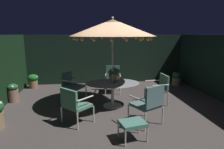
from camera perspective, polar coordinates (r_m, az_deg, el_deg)
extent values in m
cube|color=#453E3C|center=(5.87, 1.85, -10.08)|extent=(7.52, 6.92, 0.02)
cube|color=black|center=(8.80, -1.66, 4.67)|extent=(7.52, 0.30, 2.15)
cylinder|color=beige|center=(6.04, 0.16, -9.17)|extent=(0.57, 0.57, 0.03)
cylinder|color=beige|center=(5.93, 0.16, -6.06)|extent=(0.09, 0.09, 0.72)
ellipsoid|color=#90969D|center=(5.82, 0.17, -2.55)|extent=(1.64, 1.19, 0.03)
cylinder|color=silver|center=(5.73, 0.17, 1.41)|extent=(0.06, 0.06, 2.29)
cone|color=tan|center=(5.64, 0.18, 13.64)|extent=(2.46, 2.46, 0.47)
sphere|color=silver|center=(5.65, 0.18, 16.42)|extent=(0.07, 0.07, 0.07)
sphere|color=#F9DB8C|center=(5.88, 10.95, 10.44)|extent=(0.09, 0.09, 0.09)
sphere|color=#F9DB8C|center=(6.23, 9.17, 10.58)|extent=(0.09, 0.09, 0.09)
sphere|color=#F9DB8C|center=(6.46, 7.12, 10.68)|extent=(0.09, 0.09, 0.09)
sphere|color=#F9DB8C|center=(6.67, 3.46, 10.79)|extent=(0.09, 0.09, 0.09)
sphere|color=#F9DB8C|center=(6.73, 0.31, 10.82)|extent=(0.09, 0.09, 0.09)
sphere|color=#F9DB8C|center=(6.67, -3.03, 10.79)|extent=(0.09, 0.09, 0.09)
sphere|color=#F9DB8C|center=(6.51, -6.15, 10.71)|extent=(0.09, 0.09, 0.09)
sphere|color=#F9DB8C|center=(6.25, -8.68, 10.60)|extent=(0.09, 0.09, 0.09)
sphere|color=#F9DB8C|center=(5.96, -10.30, 10.48)|extent=(0.09, 0.09, 0.09)
sphere|color=#F9DB8C|center=(5.55, -11.17, 10.36)|extent=(0.09, 0.09, 0.09)
sphere|color=#F9DB8C|center=(5.17, -10.47, 10.28)|extent=(0.09, 0.09, 0.09)
sphere|color=#F9DB8C|center=(4.92, -8.95, 10.26)|extent=(0.09, 0.09, 0.09)
sphere|color=#F9DB8C|center=(4.66, -5.31, 10.26)|extent=(0.09, 0.09, 0.09)
sphere|color=#F9DB8C|center=(4.55, -0.09, 10.27)|extent=(0.09, 0.09, 0.09)
sphere|color=#F9DB8C|center=(4.61, 4.29, 10.26)|extent=(0.09, 0.09, 0.09)
sphere|color=#F9DB8C|center=(4.84, 8.51, 10.24)|extent=(0.09, 0.09, 0.09)
sphere|color=#F9DB8C|center=(5.13, 10.63, 10.26)|extent=(0.09, 0.09, 0.09)
sphere|color=#F9DB8C|center=(5.46, 11.49, 10.32)|extent=(0.09, 0.09, 0.09)
cylinder|color=tan|center=(5.93, 0.68, -1.68)|extent=(0.15, 0.15, 0.09)
cylinder|color=tan|center=(5.91, 0.68, -0.65)|extent=(0.33, 0.33, 0.13)
ellipsoid|color=#2B5D33|center=(5.88, 0.68, 0.74)|extent=(0.36, 0.36, 0.22)
sphere|color=#A93180|center=(5.86, 0.69, 1.52)|extent=(0.13, 0.13, 0.13)
cylinder|color=silver|center=(7.04, 2.45, -4.50)|extent=(0.04, 0.04, 0.40)
cylinder|color=silver|center=(7.04, -1.99, -4.48)|extent=(0.04, 0.04, 0.40)
cylinder|color=silver|center=(7.61, 2.30, -3.24)|extent=(0.04, 0.04, 0.40)
cylinder|color=silver|center=(7.61, -1.80, -3.23)|extent=(0.04, 0.04, 0.40)
cube|color=#4C7469|center=(7.26, 0.24, -2.06)|extent=(0.61, 0.64, 0.07)
cube|color=#4C7469|center=(7.47, 0.26, 0.66)|extent=(0.52, 0.13, 0.52)
cylinder|color=silver|center=(7.21, 2.40, -0.25)|extent=(0.12, 0.56, 0.04)
cylinder|color=silver|center=(7.21, -1.92, -0.24)|extent=(0.12, 0.56, 0.04)
cylinder|color=beige|center=(6.70, -7.64, -5.35)|extent=(0.04, 0.04, 0.43)
cylinder|color=beige|center=(6.26, -10.27, -6.67)|extent=(0.04, 0.04, 0.43)
cylinder|color=beige|center=(7.02, -11.80, -4.69)|extent=(0.04, 0.04, 0.43)
cylinder|color=beige|center=(6.60, -14.57, -5.89)|extent=(0.04, 0.04, 0.43)
cube|color=#446D6B|center=(6.57, -11.17, -3.56)|extent=(0.78, 0.76, 0.07)
cube|color=#446D6B|center=(6.67, -13.26, -1.21)|extent=(0.33, 0.48, 0.43)
cylinder|color=beige|center=(6.73, -9.92, -0.93)|extent=(0.50, 0.33, 0.04)
cylinder|color=beige|center=(6.29, -12.68, -1.94)|extent=(0.50, 0.33, 0.04)
cylinder|color=silver|center=(5.40, -10.06, -9.85)|extent=(0.04, 0.04, 0.41)
cylinder|color=silver|center=(5.00, -5.45, -11.55)|extent=(0.04, 0.04, 0.41)
cylinder|color=silver|center=(5.09, -14.65, -11.44)|extent=(0.04, 0.04, 0.41)
cylinder|color=silver|center=(4.67, -10.14, -13.48)|extent=(0.04, 0.04, 0.41)
cube|color=#4A7C64|center=(4.94, -10.20, -8.98)|extent=(0.78, 0.78, 0.07)
cube|color=#4A7C64|center=(4.70, -12.66, -6.89)|extent=(0.43, 0.45, 0.44)
cylinder|color=silver|center=(5.08, -12.53, -5.53)|extent=(0.40, 0.38, 0.04)
cylinder|color=silver|center=(4.65, -7.88, -7.00)|extent=(0.40, 0.38, 0.04)
cylinder|color=silver|center=(4.98, 4.83, -11.40)|extent=(0.04, 0.04, 0.44)
cylinder|color=silver|center=(5.36, 9.81, -9.82)|extent=(0.04, 0.04, 0.44)
cylinder|color=silver|center=(4.58, 9.74, -13.70)|extent=(0.04, 0.04, 0.44)
cylinder|color=silver|center=(4.99, 14.73, -11.73)|extent=(0.04, 0.04, 0.44)
cube|color=#4D6D6B|center=(4.87, 9.89, -8.84)|extent=(0.78, 0.78, 0.07)
cube|color=#4D6D6B|center=(4.59, 12.54, -6.45)|extent=(0.53, 0.32, 0.51)
cylinder|color=silver|center=(4.60, 7.33, -7.05)|extent=(0.29, 0.52, 0.04)
cylinder|color=silver|center=(5.01, 12.42, -5.66)|extent=(0.29, 0.52, 0.04)
cylinder|color=beige|center=(6.00, 11.56, -7.62)|extent=(0.04, 0.04, 0.41)
cylinder|color=beige|center=(6.54, 9.60, -5.89)|extent=(0.04, 0.04, 0.41)
cylinder|color=beige|center=(6.21, 16.21, -7.18)|extent=(0.04, 0.04, 0.41)
cylinder|color=beige|center=(6.74, 13.93, -5.55)|extent=(0.04, 0.04, 0.41)
cube|color=#48705E|center=(6.29, 12.92, -4.44)|extent=(0.55, 0.62, 0.07)
cube|color=#48705E|center=(6.33, 15.17, -2.03)|extent=(0.08, 0.58, 0.45)
cylinder|color=beige|center=(5.96, 14.15, -3.10)|extent=(0.52, 0.06, 0.04)
cylinder|color=beige|center=(6.51, 11.97, -1.75)|extent=(0.52, 0.06, 0.04)
cylinder|color=silver|center=(4.32, 1.89, -16.06)|extent=(0.03, 0.03, 0.33)
cylinder|color=silver|center=(4.50, 7.92, -14.96)|extent=(0.03, 0.03, 0.33)
cylinder|color=silver|center=(4.01, 3.95, -18.46)|extent=(0.03, 0.03, 0.33)
cylinder|color=silver|center=(4.21, 10.38, -17.10)|extent=(0.03, 0.03, 0.33)
cube|color=#487E6E|center=(4.16, 6.13, -14.15)|extent=(0.59, 0.51, 0.08)
cylinder|color=#8B6343|center=(8.59, -22.18, -2.65)|extent=(0.34, 0.34, 0.32)
ellipsoid|color=#1B6025|center=(8.53, -22.32, -0.90)|extent=(0.41, 0.41, 0.29)
sphere|color=silver|center=(8.45, -21.42, -0.64)|extent=(0.09, 0.09, 0.09)
sphere|color=silver|center=(8.64, -22.83, -0.63)|extent=(0.07, 0.07, 0.07)
sphere|color=silver|center=(8.47, -23.07, -0.73)|extent=(0.09, 0.09, 0.09)
cylinder|color=#7A694B|center=(8.76, 18.48, -1.97)|extent=(0.39, 0.39, 0.35)
ellipsoid|color=#1A5B26|center=(8.70, 18.60, -0.17)|extent=(0.38, 0.38, 0.27)
sphere|color=red|center=(8.72, 19.35, 0.31)|extent=(0.08, 0.08, 0.08)
sphere|color=red|center=(8.81, 18.11, 0.45)|extent=(0.09, 0.09, 0.09)
sphere|color=red|center=(8.65, 17.93, 0.30)|extent=(0.11, 0.11, 0.11)
sphere|color=red|center=(8.58, 18.77, -0.17)|extent=(0.11, 0.11, 0.11)
sphere|color=beige|center=(5.19, -30.15, -7.32)|extent=(0.08, 0.08, 0.08)
cylinder|color=#866152|center=(7.13, -27.08, -5.60)|extent=(0.32, 0.32, 0.40)
ellipsoid|color=#215429|center=(7.06, -27.31, -3.35)|extent=(0.32, 0.32, 0.22)
sphere|color=silver|center=(7.02, -26.39, -3.17)|extent=(0.08, 0.08, 0.08)
sphere|color=silver|center=(7.14, -26.96, -2.88)|extent=(0.07, 0.07, 0.07)
sphere|color=silver|center=(7.07, -27.94, -2.93)|extent=(0.06, 0.06, 0.06)
sphere|color=silver|center=(6.92, -27.39, -3.24)|extent=(0.08, 0.08, 0.08)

